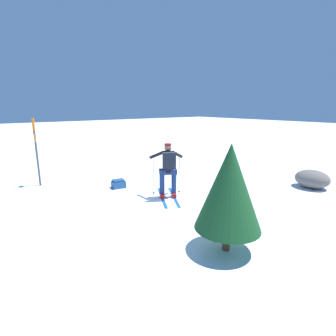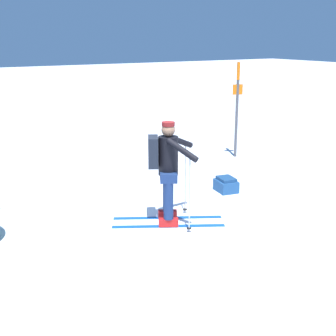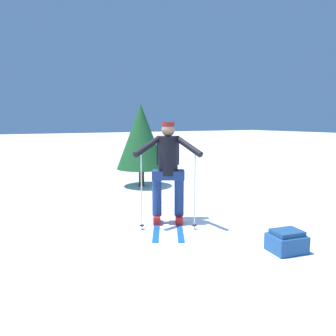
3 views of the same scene
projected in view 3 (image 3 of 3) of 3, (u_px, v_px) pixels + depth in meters
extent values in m
plane|color=white|center=(157.00, 225.00, 5.14)|extent=(80.00, 80.00, 0.00)
cube|color=#144C9E|center=(179.00, 223.00, 5.24)|extent=(1.57, 0.92, 0.01)
cube|color=red|center=(179.00, 219.00, 5.23)|extent=(0.32, 0.24, 0.12)
cylinder|color=navy|center=(179.00, 195.00, 5.17)|extent=(0.15, 0.15, 0.66)
cube|color=#144C9E|center=(157.00, 223.00, 5.24)|extent=(1.57, 0.92, 0.01)
cube|color=red|center=(157.00, 219.00, 5.23)|extent=(0.32, 0.24, 0.12)
cylinder|color=navy|center=(157.00, 195.00, 5.17)|extent=(0.15, 0.15, 0.66)
cube|color=navy|center=(168.00, 175.00, 5.13)|extent=(0.47, 0.56, 0.14)
cylinder|color=black|center=(168.00, 156.00, 5.08)|extent=(0.30, 0.30, 0.60)
sphere|color=#8C664C|center=(168.00, 130.00, 5.03)|extent=(0.21, 0.21, 0.21)
cylinder|color=maroon|center=(168.00, 124.00, 5.01)|extent=(0.20, 0.20, 0.06)
cube|color=black|center=(168.00, 150.00, 5.30)|extent=(0.31, 0.39, 0.46)
cylinder|color=#B2B7BC|center=(195.00, 191.00, 4.86)|extent=(0.02, 0.02, 1.19)
cylinder|color=black|center=(194.00, 225.00, 4.94)|extent=(0.07, 0.07, 0.01)
cylinder|color=black|center=(189.00, 146.00, 4.87)|extent=(0.55, 0.19, 0.30)
cylinder|color=#B2B7BC|center=(141.00, 191.00, 4.86)|extent=(0.02, 0.02, 1.19)
cylinder|color=black|center=(142.00, 225.00, 4.93)|extent=(0.07, 0.07, 0.01)
cylinder|color=black|center=(147.00, 146.00, 4.87)|extent=(0.28, 0.54, 0.30)
cube|color=navy|center=(287.00, 243.00, 4.08)|extent=(0.41, 0.48, 0.22)
cube|color=navy|center=(287.00, 233.00, 4.06)|extent=(0.33, 0.40, 0.06)
cylinder|color=#4C331E|center=(142.00, 177.00, 8.19)|extent=(0.14, 0.14, 0.45)
cone|color=#14421E|center=(141.00, 137.00, 8.05)|extent=(1.22, 1.22, 1.58)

